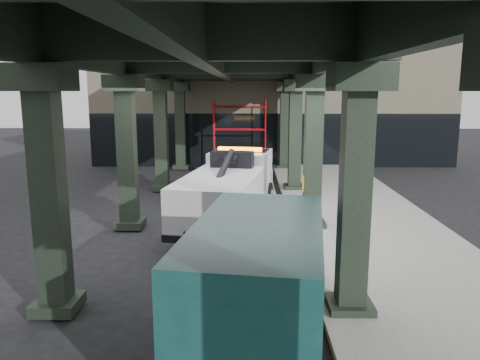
# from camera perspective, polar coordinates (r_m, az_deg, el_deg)

# --- Properties ---
(ground) EXTENTS (90.00, 90.00, 0.00)m
(ground) POSITION_cam_1_polar(r_m,az_deg,el_deg) (13.69, -1.23, -8.42)
(ground) COLOR black
(ground) RESTS_ON ground
(sidewalk) EXTENTS (5.00, 40.00, 0.15)m
(sidewalk) POSITION_cam_1_polar(r_m,az_deg,el_deg) (16.06, 15.40, -5.62)
(sidewalk) COLOR gray
(sidewalk) RESTS_ON ground
(lane_stripe) EXTENTS (0.12, 38.00, 0.01)m
(lane_stripe) POSITION_cam_1_polar(r_m,az_deg,el_deg) (15.63, 5.34, -5.99)
(lane_stripe) COLOR silver
(lane_stripe) RESTS_ON ground
(viaduct) EXTENTS (7.40, 32.00, 6.40)m
(viaduct) POSITION_cam_1_polar(r_m,az_deg,el_deg) (14.98, -2.58, 14.44)
(viaduct) COLOR black
(viaduct) RESTS_ON ground
(building) EXTENTS (22.00, 10.00, 8.00)m
(building) POSITION_cam_1_polar(r_m,az_deg,el_deg) (32.96, 3.67, 9.88)
(building) COLOR #C6B793
(building) RESTS_ON ground
(scaffolding) EXTENTS (3.08, 0.88, 4.00)m
(scaffolding) POSITION_cam_1_polar(r_m,az_deg,el_deg) (27.67, -0.04, 5.81)
(scaffolding) COLOR red
(scaffolding) RESTS_ON ground
(tow_truck) EXTENTS (3.36, 7.99, 2.55)m
(tow_truck) POSITION_cam_1_polar(r_m,az_deg,el_deg) (16.23, -1.17, -0.81)
(tow_truck) COLOR black
(tow_truck) RESTS_ON ground
(towed_van) EXTENTS (2.98, 6.01, 2.34)m
(towed_van) POSITION_cam_1_polar(r_m,az_deg,el_deg) (8.49, 2.47, -11.69)
(towed_van) COLOR #113F3E
(towed_van) RESTS_ON ground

